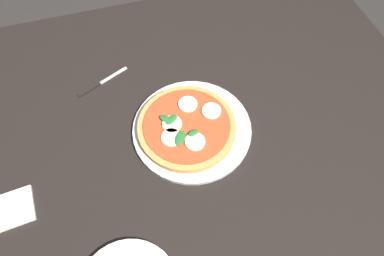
% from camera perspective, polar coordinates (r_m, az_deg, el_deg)
% --- Properties ---
extents(ground_plane, '(6.00, 6.00, 0.00)m').
position_cam_1_polar(ground_plane, '(1.57, -2.42, -14.36)').
color(ground_plane, '#2D2B28').
extents(dining_table, '(1.53, 1.10, 0.73)m').
position_cam_1_polar(dining_table, '(0.96, -3.83, -3.17)').
color(dining_table, black).
rests_on(dining_table, ground_plane).
extents(serving_tray, '(0.32, 0.32, 0.01)m').
position_cam_1_polar(serving_tray, '(0.89, -0.00, -0.13)').
color(serving_tray, silver).
rests_on(serving_tray, dining_table).
extents(pizza, '(0.26, 0.26, 0.03)m').
position_cam_1_polar(pizza, '(0.87, -0.91, 0.30)').
color(pizza, tan).
rests_on(pizza, serving_tray).
extents(napkin, '(0.14, 0.10, 0.01)m').
position_cam_1_polar(napkin, '(0.91, -29.63, -12.48)').
color(napkin, white).
rests_on(napkin, dining_table).
extents(knife, '(0.16, 0.08, 0.01)m').
position_cam_1_polar(knife, '(1.01, -16.13, 7.16)').
color(knife, black).
rests_on(knife, dining_table).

